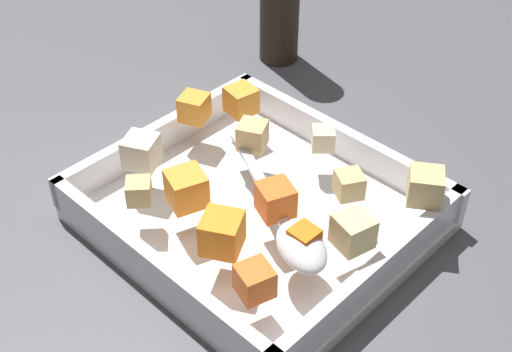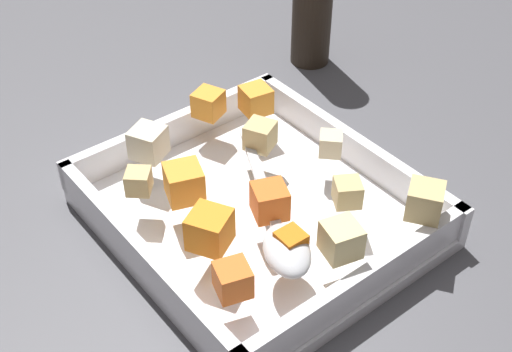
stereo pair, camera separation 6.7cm
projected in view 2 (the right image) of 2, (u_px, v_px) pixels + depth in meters
ground_plane at (263, 220)px, 0.71m from camera, size 4.00×4.00×0.00m
baking_dish at (256, 211)px, 0.70m from camera, size 0.30×0.27×0.05m
carrot_chunk_center at (291, 243)px, 0.60m from camera, size 0.02×0.02×0.02m
carrot_chunk_near_spoon at (270, 201)px, 0.63m from camera, size 0.04×0.04×0.03m
carrot_chunk_near_left at (184, 183)px, 0.65m from camera, size 0.04×0.04×0.03m
carrot_chunk_front_center at (233, 280)px, 0.56m from camera, size 0.03×0.03×0.03m
carrot_chunk_back_center at (210, 229)px, 0.60m from camera, size 0.05×0.05×0.03m
carrot_chunk_corner_se at (208, 104)px, 0.76m from camera, size 0.04×0.04×0.03m
carrot_chunk_heap_top at (256, 100)px, 0.76m from camera, size 0.03×0.03×0.03m
potato_chunk_far_right at (331, 144)px, 0.71m from camera, size 0.03×0.03×0.02m
potato_chunk_rim_edge at (139, 181)px, 0.66m from camera, size 0.03×0.03×0.02m
potato_chunk_mid_left at (341, 240)px, 0.60m from camera, size 0.04×0.04×0.03m
potato_chunk_far_left at (347, 192)px, 0.65m from camera, size 0.03×0.03×0.02m
potato_chunk_under_handle at (260, 135)px, 0.71m from camera, size 0.04×0.04×0.03m
potato_chunk_corner_sw at (425, 201)px, 0.63m from camera, size 0.04×0.04×0.03m
parsnip_chunk_mid_right at (148, 142)px, 0.70m from camera, size 0.04×0.04×0.03m
serving_spoon at (283, 240)px, 0.60m from camera, size 0.20×0.12×0.02m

